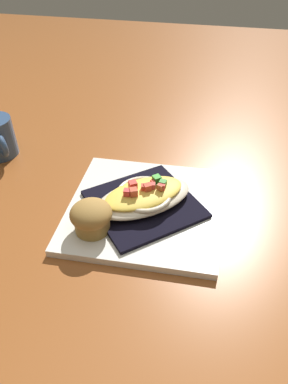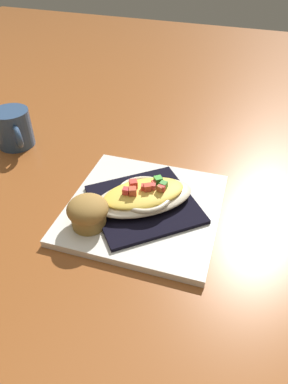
# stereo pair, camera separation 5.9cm
# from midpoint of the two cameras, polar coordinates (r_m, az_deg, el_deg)

# --- Properties ---
(ground_plane) EXTENTS (2.60, 2.60, 0.00)m
(ground_plane) POSITION_cam_midpoint_polar(r_m,az_deg,el_deg) (0.62, 2.73, -3.21)
(ground_plane) COLOR brown
(square_plate) EXTENTS (0.27, 0.27, 0.01)m
(square_plate) POSITION_cam_midpoint_polar(r_m,az_deg,el_deg) (0.61, 2.75, -2.76)
(square_plate) COLOR white
(square_plate) RESTS_ON ground_plane
(folded_napkin) EXTENTS (0.24, 0.24, 0.01)m
(folded_napkin) POSITION_cam_midpoint_polar(r_m,az_deg,el_deg) (0.61, 2.78, -2.06)
(folded_napkin) COLOR black
(folded_napkin) RESTS_ON square_plate
(gratin_dish) EXTENTS (0.19, 0.18, 0.04)m
(gratin_dish) POSITION_cam_midpoint_polar(r_m,az_deg,el_deg) (0.60, 2.85, -0.69)
(gratin_dish) COLOR beige
(gratin_dish) RESTS_ON folded_napkin
(muffin) EXTENTS (0.07, 0.07, 0.05)m
(muffin) POSITION_cam_midpoint_polar(r_m,az_deg,el_deg) (0.56, -6.20, -3.40)
(muffin) COLOR olive
(muffin) RESTS_ON square_plate
(coffee_mug) EXTENTS (0.10, 0.09, 0.08)m
(coffee_mug) POSITION_cam_midpoint_polar(r_m,az_deg,el_deg) (0.82, -18.57, 9.46)
(coffee_mug) COLOR #314B70
(coffee_mug) RESTS_ON ground_plane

